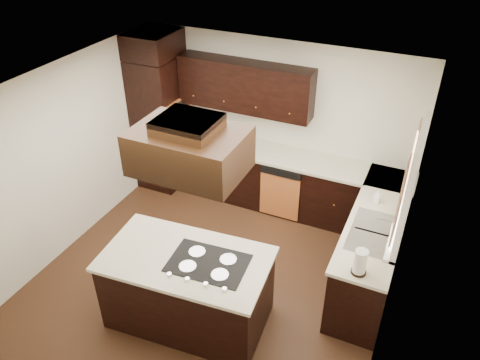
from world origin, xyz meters
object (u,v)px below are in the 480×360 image
Objects in this scene: island at (188,290)px; oven_column at (161,123)px; spice_rack at (233,138)px; range_hood at (189,151)px.

oven_column is at bearing 122.41° from island.
oven_column is 1.25m from spice_rack.
oven_column is 3.08m from island.
island is 1.65× the size of range_hood.
oven_column is at bearing 129.74° from range_hood.
oven_column is 1.22× the size of island.
range_hood reaches higher than spice_rack.
range_hood is at bearing -92.57° from spice_rack.
island is at bearing -107.69° from range_hood.
island is (1.83, -2.40, -0.62)m from oven_column.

